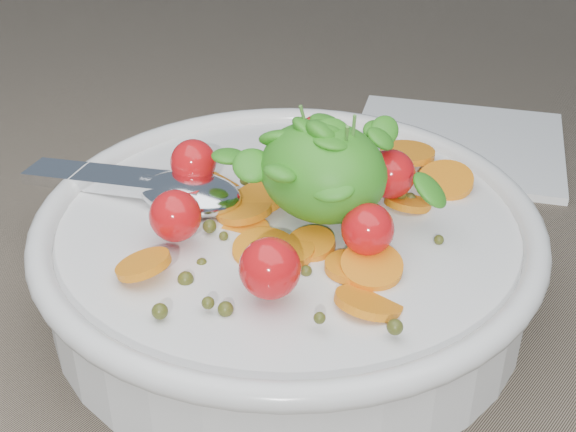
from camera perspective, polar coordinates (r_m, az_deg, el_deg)
The scene contains 3 objects.
ground at distance 0.50m, azimuth 0.06°, elevation -6.76°, with size 6.00×6.00×0.00m, color #7A6B57.
bowl at distance 0.49m, azimuth 0.04°, elevation -2.35°, with size 0.33×0.30×0.13m.
napkin at distance 0.69m, azimuth 11.92°, elevation 5.01°, with size 0.17×0.15×0.01m, color white.
Camera 1 is at (0.24, -0.30, 0.31)m, focal length 50.00 mm.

